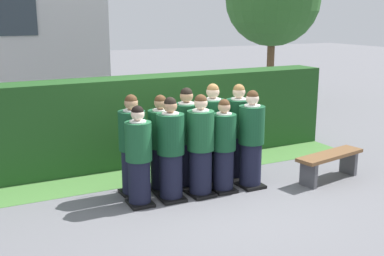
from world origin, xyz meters
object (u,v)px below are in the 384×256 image
(student_front_row_0, at_px, (139,159))
(wooden_bench, at_px, (330,161))
(student_rear_row_0, at_px, (132,148))
(student_front_row_3, at_px, (223,148))
(student_front_row_2, at_px, (201,148))
(student_rear_row_1, at_px, (161,146))
(student_rear_row_2, at_px, (187,140))
(student_rear_row_4, at_px, (238,134))
(student_rear_row_3, at_px, (212,136))
(student_front_row_1, at_px, (171,152))
(student_front_row_4, at_px, (251,142))

(student_front_row_0, distance_m, wooden_bench, 3.38)
(student_rear_row_0, bearing_deg, student_front_row_3, -19.72)
(student_front_row_2, bearing_deg, student_rear_row_0, 153.12)
(student_front_row_3, bearing_deg, student_rear_row_1, 150.58)
(student_front_row_2, xyz_separation_m, wooden_bench, (2.32, -0.39, -0.42))
(student_rear_row_0, distance_m, student_rear_row_2, 0.93)
(student_rear_row_0, xyz_separation_m, student_rear_row_4, (1.92, -0.04, 0.02))
(student_rear_row_0, distance_m, student_rear_row_3, 1.42)
(student_front_row_3, height_order, student_rear_row_2, student_rear_row_2)
(student_front_row_1, height_order, student_front_row_4, student_front_row_4)
(student_front_row_2, bearing_deg, student_front_row_4, -2.07)
(student_rear_row_3, relative_size, student_rear_row_4, 1.02)
(wooden_bench, bearing_deg, student_front_row_2, 170.56)
(student_rear_row_0, bearing_deg, student_front_row_2, -26.88)
(student_front_row_4, relative_size, student_rear_row_2, 0.98)
(student_front_row_1, height_order, student_rear_row_0, student_rear_row_0)
(student_front_row_2, distance_m, student_front_row_4, 0.92)
(student_front_row_1, xyz_separation_m, wooden_bench, (2.82, -0.42, -0.42))
(student_front_row_2, relative_size, student_rear_row_0, 1.00)
(student_rear_row_3, relative_size, wooden_bench, 1.18)
(student_front_row_2, xyz_separation_m, student_rear_row_0, (-0.95, 0.48, -0.00))
(student_front_row_4, xyz_separation_m, student_rear_row_3, (-0.46, 0.49, 0.04))
(student_rear_row_0, xyz_separation_m, student_rear_row_1, (0.49, 0.00, -0.02))
(student_front_row_2, xyz_separation_m, student_rear_row_2, (-0.02, 0.46, 0.02))
(student_front_row_0, xyz_separation_m, student_rear_row_1, (0.54, 0.43, 0.03))
(student_front_row_0, height_order, student_rear_row_2, student_rear_row_2)
(student_rear_row_1, distance_m, student_rear_row_4, 1.43)
(student_rear_row_2, bearing_deg, student_front_row_1, -138.35)
(student_front_row_4, bearing_deg, student_rear_row_3, 133.23)
(student_rear_row_2, bearing_deg, student_rear_row_4, -0.92)
(student_front_row_4, relative_size, student_rear_row_3, 0.96)
(student_rear_row_0, xyz_separation_m, student_rear_row_2, (0.93, -0.02, 0.02))
(student_front_row_3, height_order, student_rear_row_4, student_rear_row_4)
(student_front_row_1, bearing_deg, student_rear_row_1, 86.05)
(student_front_row_1, bearing_deg, student_rear_row_4, 15.58)
(student_front_row_2, relative_size, student_front_row_4, 1.00)
(student_front_row_3, height_order, student_rear_row_1, student_rear_row_1)
(student_front_row_3, relative_size, student_rear_row_0, 0.94)
(student_front_row_1, relative_size, student_front_row_4, 0.99)
(student_rear_row_1, relative_size, student_rear_row_3, 0.93)
(student_front_row_2, xyz_separation_m, student_rear_row_3, (0.46, 0.45, 0.04))
(wooden_bench, bearing_deg, student_front_row_4, 165.86)
(student_front_row_4, bearing_deg, student_front_row_2, 177.93)
(student_rear_row_4, bearing_deg, student_rear_row_0, 178.87)
(student_front_row_4, xyz_separation_m, student_rear_row_1, (-1.39, 0.52, -0.02))
(student_front_row_4, distance_m, wooden_bench, 1.51)
(student_front_row_1, relative_size, student_rear_row_2, 0.97)
(student_rear_row_2, bearing_deg, student_rear_row_3, -0.78)
(student_rear_row_0, height_order, student_rear_row_1, student_rear_row_0)
(student_front_row_1, xyz_separation_m, student_rear_row_2, (0.48, 0.42, 0.03))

